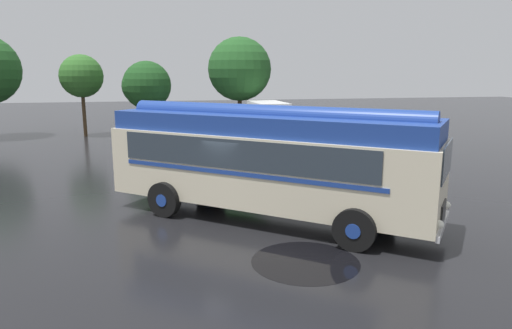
% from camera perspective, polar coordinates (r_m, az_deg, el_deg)
% --- Properties ---
extents(ground_plane, '(120.00, 120.00, 0.00)m').
position_cam_1_polar(ground_plane, '(14.41, -1.85, -6.43)').
color(ground_plane, black).
extents(vintage_bus, '(9.31, 8.33, 3.49)m').
position_cam_1_polar(vintage_bus, '(13.69, 1.38, 0.81)').
color(vintage_bus, beige).
rests_on(vintage_bus, ground).
extents(car_near_left, '(2.25, 4.34, 1.66)m').
position_cam_1_polar(car_near_left, '(28.76, -8.54, 4.19)').
color(car_near_left, navy).
rests_on(car_near_left, ground).
extents(car_mid_left, '(2.10, 4.27, 1.66)m').
position_cam_1_polar(car_mid_left, '(28.80, -2.79, 4.31)').
color(car_mid_left, '#B7BABF').
rests_on(car_mid_left, ground).
extents(box_van, '(2.43, 5.81, 2.50)m').
position_cam_1_polar(box_van, '(29.75, 1.87, 5.55)').
color(box_van, silver).
rests_on(box_van, ground).
extents(tree_left_of_centre, '(2.94, 2.94, 5.64)m').
position_cam_1_polar(tree_left_of_centre, '(34.08, -20.98, 10.27)').
color(tree_left_of_centre, '#4C3823').
rests_on(tree_left_of_centre, ground).
extents(tree_centre, '(3.31, 3.28, 5.20)m').
position_cam_1_polar(tree_centre, '(32.38, -13.72, 9.56)').
color(tree_centre, '#4C3823').
rests_on(tree_centre, ground).
extents(tree_right_of_centre, '(4.61, 4.61, 6.96)m').
position_cam_1_polar(tree_right_of_centre, '(33.90, -2.02, 11.74)').
color(tree_right_of_centre, '#4C3823').
rests_on(tree_right_of_centre, ground).
extents(puddle_patch, '(2.59, 2.59, 0.01)m').
position_cam_1_polar(puddle_patch, '(11.15, 6.18, -11.97)').
color(puddle_patch, black).
rests_on(puddle_patch, ground).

